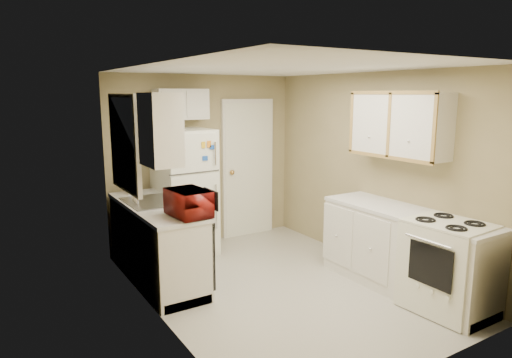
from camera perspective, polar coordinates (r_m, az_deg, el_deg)
floor at (r=5.30m, az=2.93°, el=-13.18°), size 3.80×3.80×0.00m
ceiling at (r=4.86m, az=3.20°, el=13.69°), size 3.80×3.80×0.00m
wall_left at (r=4.31m, az=-12.41°, el=-2.21°), size 3.80×3.80×0.00m
wall_right at (r=5.84m, az=14.40°, el=1.05°), size 3.80×3.80×0.00m
wall_back at (r=6.57m, az=-6.46°, el=2.35°), size 2.80×2.80×0.00m
wall_front at (r=3.59m, az=20.71°, el=-5.24°), size 2.80×2.80×0.00m
left_counter at (r=5.43m, az=-12.30°, el=-7.75°), size 0.60×1.80×0.90m
dishwasher at (r=4.99m, az=-6.79°, el=-8.75°), size 0.03×0.58×0.72m
sink at (r=5.45m, az=-13.00°, el=-3.22°), size 0.54×0.74×0.16m
microwave at (r=4.71m, az=-8.39°, el=-2.85°), size 0.52×0.31×0.33m
soap_bottle at (r=5.90m, az=-15.20°, el=-0.87°), size 0.12×0.12×0.21m
window_blinds at (r=5.25m, az=-16.03°, el=4.33°), size 0.10×0.98×1.08m
upper_cabinet_left at (r=4.48m, az=-11.85°, el=6.06°), size 0.30×0.45×0.70m
refrigerator at (r=6.15m, az=-8.89°, el=-1.68°), size 0.73×0.71×1.68m
cabinet_over_fridge at (r=6.20m, az=-9.39°, el=9.21°), size 0.70×0.30×0.40m
interior_door at (r=6.89m, az=-1.02°, el=1.28°), size 0.86×0.06×2.08m
right_counter at (r=5.29m, az=18.04°, el=-8.53°), size 0.60×2.00×0.90m
stove at (r=4.95m, az=22.66°, el=-10.19°), size 0.65×0.78×0.90m
upper_cabinet_right at (r=5.33m, az=17.46°, el=6.50°), size 0.30×1.20×0.70m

